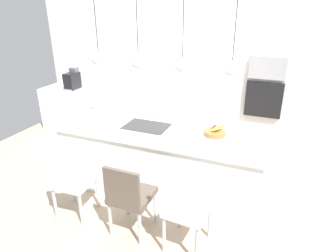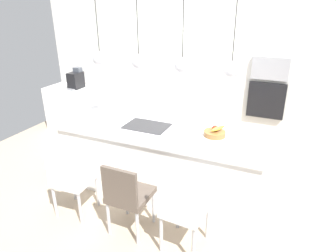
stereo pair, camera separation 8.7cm
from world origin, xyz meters
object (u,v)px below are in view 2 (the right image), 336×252
at_px(chair_near, 71,179).
at_px(chair_far, 183,207).
at_px(chair_middle, 127,194).
at_px(oven, 266,100).
at_px(microwave, 270,68).
at_px(fruit_bowl, 215,133).
at_px(coffee_machine, 76,80).

distance_m(chair_near, chair_far, 1.37).
distance_m(chair_middle, chair_far, 0.62).
bearing_deg(oven, microwave, 0.00).
height_order(chair_near, chair_far, chair_far).
relative_size(fruit_bowl, chair_near, 0.30).
xyz_separation_m(chair_near, chair_far, (1.37, -0.01, 0.03)).
bearing_deg(chair_middle, coffee_machine, 137.55).
bearing_deg(chair_far, oven, 79.61).
height_order(fruit_bowl, oven, oven).
xyz_separation_m(fruit_bowl, oven, (0.41, 1.53, -0.00)).
height_order(fruit_bowl, chair_far, fruit_bowl).
bearing_deg(oven, chair_near, -126.50).
xyz_separation_m(fruit_bowl, chair_far, (-0.04, -0.93, -0.41)).
xyz_separation_m(microwave, chair_far, (-0.45, -2.46, -0.91)).
distance_m(oven, chair_near, 3.09).
relative_size(microwave, chair_near, 0.63).
bearing_deg(coffee_machine, fruit_bowl, -22.17).
bearing_deg(chair_far, fruit_bowl, 87.48).
distance_m(oven, chair_middle, 2.72).
height_order(chair_near, chair_middle, chair_near).
relative_size(chair_near, chair_far, 0.94).
bearing_deg(chair_near, chair_middle, -0.09).
xyz_separation_m(coffee_machine, microwave, (3.44, 0.30, 0.44)).
height_order(microwave, chair_far, microwave).
xyz_separation_m(fruit_bowl, chair_near, (-1.41, -0.93, -0.44)).
distance_m(fruit_bowl, chair_middle, 1.22).
height_order(microwave, chair_middle, microwave).
distance_m(oven, chair_far, 2.54).
bearing_deg(microwave, chair_near, -126.50).
relative_size(fruit_bowl, chair_far, 0.28).
bearing_deg(chair_near, fruit_bowl, 33.38).
bearing_deg(fruit_bowl, oven, 74.98).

